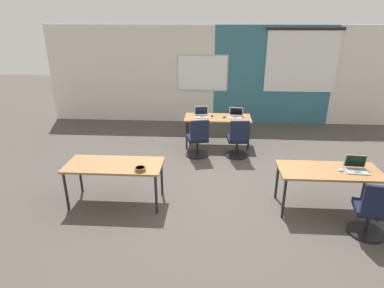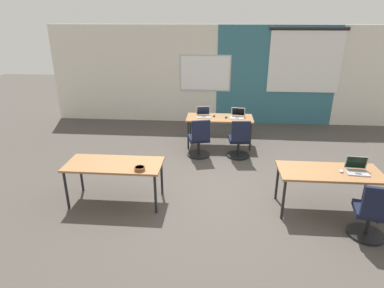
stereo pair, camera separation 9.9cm
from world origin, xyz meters
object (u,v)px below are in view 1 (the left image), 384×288
at_px(desk_near_right, 329,173).
at_px(desk_far_center, 218,120).
at_px(snack_bowl, 140,169).
at_px(laptop_far_right, 236,115).
at_px(chair_far_left, 198,141).
at_px(mouse_far_right, 224,117).
at_px(chair_far_right, 238,142).
at_px(mouse_far_left, 212,116).
at_px(mouse_near_right_end, 341,170).
at_px(chair_near_right_end, 371,214).
at_px(laptop_far_left, 202,114).
at_px(desk_near_left, 114,167).
at_px(laptop_near_right_end, 356,168).

relative_size(desk_near_right, desk_far_center, 1.00).
xyz_separation_m(desk_far_center, snack_bowl, (-1.26, -3.02, 0.10)).
xyz_separation_m(laptop_far_right, snack_bowl, (-1.69, -3.04, -0.01)).
height_order(chair_far_left, mouse_far_right, chair_far_left).
bearing_deg(chair_far_left, chair_far_right, 166.37).
distance_m(chair_far_left, laptop_far_right, 1.24).
bearing_deg(snack_bowl, mouse_far_left, 69.83).
height_order(laptop_far_right, mouse_near_right_end, laptop_far_right).
bearing_deg(desk_near_right, mouse_far_right, 120.03).
bearing_deg(mouse_far_left, chair_far_right, -53.45).
bearing_deg(chair_far_left, mouse_far_right, -144.83).
height_order(desk_far_center, mouse_far_right, mouse_far_right).
bearing_deg(mouse_far_right, mouse_near_right_end, -57.60).
bearing_deg(mouse_far_right, chair_near_right_end, -60.02).
bearing_deg(snack_bowl, laptop_far_left, 74.18).
distance_m(desk_near_left, laptop_far_left, 3.15).
relative_size(desk_near_right, mouse_far_left, 14.98).
bearing_deg(chair_far_right, mouse_far_left, -58.03).
xyz_separation_m(laptop_near_right_end, mouse_near_right_end, (-0.24, -0.02, -0.03)).
bearing_deg(mouse_far_left, laptop_far_left, -179.19).
bearing_deg(laptop_near_right_end, snack_bowl, -171.28).
relative_size(chair_far_left, mouse_near_right_end, 8.42).
bearing_deg(laptop_far_right, desk_near_right, -55.93).
relative_size(laptop_far_right, laptop_near_right_end, 1.06).
relative_size(chair_far_right, mouse_near_right_end, 8.42).
relative_size(desk_far_center, snack_bowl, 9.01).
bearing_deg(desk_near_right, laptop_far_right, 115.03).
distance_m(desk_near_left, mouse_far_right, 3.35).
distance_m(desk_far_center, chair_far_right, 0.91).
xyz_separation_m(desk_far_center, laptop_far_right, (0.43, 0.02, 0.11)).
relative_size(desk_near_right, chair_far_right, 1.74).
bearing_deg(laptop_near_right_end, desk_near_right, -174.37).
distance_m(mouse_far_right, laptop_near_right_end, 3.41).
relative_size(mouse_far_right, mouse_near_right_end, 1.03).
xyz_separation_m(chair_far_left, chair_far_right, (0.90, 0.02, 0.00)).
xyz_separation_m(mouse_near_right_end, snack_bowl, (-3.18, -0.20, 0.02)).
distance_m(laptop_far_left, chair_far_right, 1.21).
bearing_deg(laptop_far_left, snack_bowl, -114.24).
height_order(desk_near_right, snack_bowl, snack_bowl).
xyz_separation_m(desk_near_left, desk_far_center, (1.75, 2.80, 0.00)).
bearing_deg(desk_far_center, chair_far_right, -58.95).
distance_m(laptop_far_left, mouse_far_right, 0.56).
distance_m(desk_near_right, laptop_far_right, 3.12).
relative_size(desk_near_left, mouse_near_right_end, 14.64).
height_order(mouse_far_left, laptop_near_right_end, laptop_near_right_end).
xyz_separation_m(desk_near_left, chair_far_left, (1.30, 2.04, -0.28)).
bearing_deg(mouse_near_right_end, mouse_far_left, 125.65).
relative_size(desk_far_center, chair_near_right_end, 1.74).
distance_m(desk_near_left, laptop_far_right, 3.57).
distance_m(desk_near_left, chair_far_right, 3.02).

